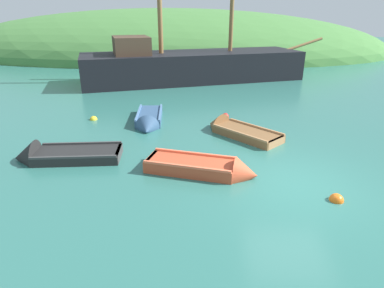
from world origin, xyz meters
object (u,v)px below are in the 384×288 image
buoy_red (225,117)px  buoy_yellow (94,120)px  sailing_ship (191,70)px  rowboat_near_dock (59,157)px  buoy_orange (336,200)px  rowboat_outer_left (149,121)px  rowboat_center (235,131)px  rowboat_portside (207,169)px

buoy_red → buoy_yellow: size_ratio=0.99×
sailing_ship → rowboat_near_dock: size_ratio=4.96×
buoy_orange → rowboat_near_dock: bearing=165.8°
sailing_ship → buoy_orange: size_ratio=47.41×
sailing_ship → rowboat_outer_left: 9.67m
buoy_yellow → rowboat_center: bearing=-12.9°
rowboat_near_dock → rowboat_outer_left: 4.44m
sailing_ship → buoy_orange: (4.57, -15.43, -0.73)m
rowboat_center → buoy_orange: 5.33m
buoy_red → rowboat_center: bearing=-82.5°
rowboat_outer_left → buoy_orange: (5.87, -5.87, -0.10)m
rowboat_outer_left → buoy_orange: rowboat_outer_left is taller
rowboat_portside → rowboat_center: 3.65m
buoy_orange → buoy_yellow: bearing=143.4°
buoy_yellow → sailing_ship: bearing=67.3°
rowboat_near_dock → rowboat_center: bearing=-161.6°
rowboat_portside → buoy_yellow: bearing=148.5°
rowboat_near_dock → buoy_yellow: 4.20m
sailing_ship → rowboat_outer_left: bearing=-117.1°
rowboat_near_dock → buoy_yellow: bearing=-92.9°
buoy_orange → sailing_ship: bearing=106.5°
rowboat_outer_left → buoy_red: rowboat_outer_left is taller
rowboat_center → rowboat_portside: bearing=116.9°
buoy_yellow → rowboat_portside: bearing=-43.8°
sailing_ship → rowboat_outer_left: (-1.29, -9.56, -0.63)m
rowboat_outer_left → rowboat_center: 3.77m
rowboat_outer_left → buoy_red: (3.33, 1.17, -0.10)m
rowboat_portside → rowboat_outer_left: rowboat_portside is taller
buoy_red → buoy_orange: buoy_orange is taller
sailing_ship → buoy_yellow: (-3.85, -9.18, -0.73)m
buoy_yellow → rowboat_outer_left: bearing=-8.4°
sailing_ship → rowboat_outer_left: sailing_ship is taller
buoy_orange → buoy_yellow: 10.48m
rowboat_outer_left → buoy_orange: size_ratio=8.91×
rowboat_portside → buoy_red: (0.76, 5.70, -0.12)m
buoy_orange → rowboat_portside: bearing=157.9°
rowboat_near_dock → buoy_red: bearing=-145.1°
rowboat_portside → buoy_red: size_ratio=10.62×
rowboat_center → buoy_red: 2.23m
rowboat_center → buoy_orange: size_ratio=8.61×
rowboat_outer_left → buoy_yellow: size_ratio=9.87×
rowboat_portside → rowboat_center: (1.06, 3.49, -0.03)m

